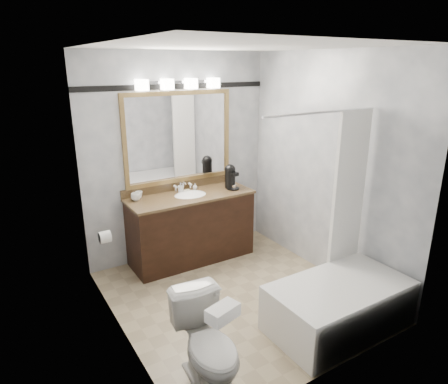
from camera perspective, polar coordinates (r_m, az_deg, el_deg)
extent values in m
cube|color=tan|center=(4.38, 1.69, -14.71)|extent=(2.40, 2.60, 0.01)
cube|color=white|center=(3.69, 2.07, 20.22)|extent=(2.40, 2.60, 0.01)
cube|color=silver|center=(4.96, -6.48, 4.91)|extent=(2.40, 0.01, 2.50)
cube|color=silver|center=(2.92, 16.14, -5.12)|extent=(2.40, 0.01, 2.50)
cube|color=silver|center=(3.37, -15.52, -1.90)|extent=(0.01, 2.60, 2.50)
cube|color=silver|center=(4.60, 14.52, 3.44)|extent=(0.01, 2.60, 2.50)
cube|color=black|center=(4.97, -4.70, -5.21)|extent=(1.50, 0.55, 0.82)
cube|color=olive|center=(4.82, -4.83, -0.55)|extent=(1.53, 0.58, 0.03)
cube|color=olive|center=(5.03, -6.24, 0.98)|extent=(1.53, 0.03, 0.10)
ellipsoid|color=white|center=(4.82, -4.83, -0.72)|extent=(0.44, 0.34, 0.14)
cube|color=#A28049|center=(4.82, -6.68, 13.86)|extent=(1.40, 0.04, 0.05)
cube|color=#A28049|center=(5.00, -6.25, 1.79)|extent=(1.40, 0.04, 0.05)
cube|color=#A28049|center=(4.64, -14.05, 6.76)|extent=(0.05, 0.04, 1.00)
cube|color=#A28049|center=(5.20, 0.35, 8.45)|extent=(0.05, 0.04, 1.00)
cube|color=white|center=(4.89, -6.48, 7.72)|extent=(1.30, 0.01, 1.00)
cube|color=silver|center=(4.80, -6.68, 15.35)|extent=(0.90, 0.05, 0.03)
cube|color=white|center=(4.59, -11.66, 14.74)|extent=(0.12, 0.12, 0.12)
cube|color=white|center=(4.70, -8.12, 14.99)|extent=(0.12, 0.12, 0.12)
cube|color=white|center=(4.83, -4.74, 15.18)|extent=(0.12, 0.12, 0.12)
cube|color=white|center=(4.97, -1.54, 15.31)|extent=(0.12, 0.12, 0.12)
cube|color=black|center=(4.83, -6.78, 14.76)|extent=(2.40, 0.01, 0.06)
cube|color=white|center=(3.97, 16.03, -15.32)|extent=(1.30, 0.72, 0.45)
cylinder|color=silver|center=(3.63, 13.95, 10.98)|extent=(1.30, 0.02, 0.02)
cube|color=white|center=(4.09, 17.41, 0.27)|extent=(0.40, 0.04, 1.55)
cylinder|color=white|center=(4.19, -16.66, -6.17)|extent=(0.11, 0.12, 0.12)
imported|color=white|center=(3.18, -2.22, -21.06)|extent=(0.47, 0.74, 0.72)
cube|color=white|center=(2.79, -0.16, -16.86)|extent=(0.26, 0.18, 0.09)
cylinder|color=black|center=(5.01, 1.27, 0.51)|extent=(0.16, 0.16, 0.02)
cylinder|color=black|center=(5.01, 0.86, 1.91)|extent=(0.13, 0.13, 0.23)
sphere|color=black|center=(4.98, 0.87, 3.18)|extent=(0.14, 0.14, 0.14)
cube|color=black|center=(4.94, 1.43, 2.58)|extent=(0.10, 0.10, 0.04)
cylinder|color=silver|center=(4.99, 1.41, 0.76)|extent=(0.05, 0.05, 0.05)
imported|color=white|center=(4.69, -12.49, -0.68)|extent=(0.15, 0.15, 0.09)
imported|color=white|center=(4.78, -12.05, -0.37)|extent=(0.10, 0.10, 0.08)
imported|color=white|center=(4.91, -6.23, 0.65)|extent=(0.06, 0.06, 0.12)
imported|color=white|center=(5.00, -4.17, 0.80)|extent=(0.07, 0.07, 0.08)
cube|color=beige|center=(4.92, -5.33, 0.15)|extent=(0.08, 0.05, 0.02)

